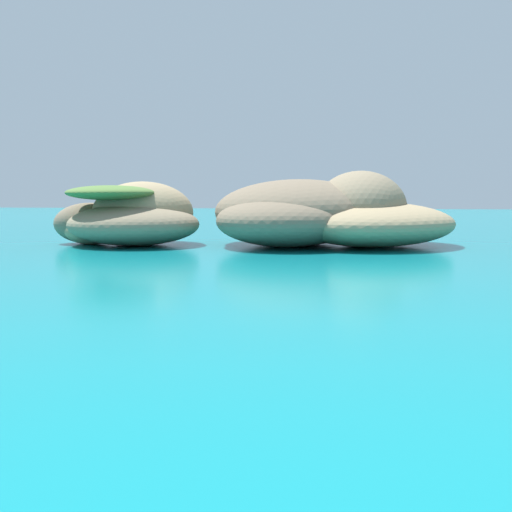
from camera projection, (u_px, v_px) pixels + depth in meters
name	position (u px, v px, depth m)	size (l,w,h in m)	color
islet_large	(316.00, 216.00, 65.57)	(30.61, 24.85, 7.45)	#84755B
islet_small	(130.00, 219.00, 65.85)	(16.94, 13.96, 6.41)	#84755B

